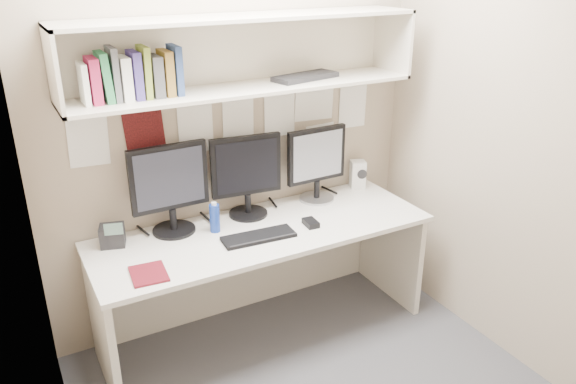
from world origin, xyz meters
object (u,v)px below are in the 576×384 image
desk (263,281)px  speaker (358,174)px  monitor_center (246,173)px  maroon_notebook (149,274)px  monitor_left (170,186)px  desk_phone (112,235)px  keyboard (259,237)px  monitor_right (317,162)px

desk → speaker: size_ratio=10.38×
monitor_center → maroon_notebook: monitor_center is taller
monitor_left → desk_phone: (-0.35, -0.02, -0.22)m
desk_phone → maroon_notebook: bearing=-61.5°
desk → monitor_center: (0.01, 0.22, 0.64)m
monitor_left → speaker: 1.34m
keyboard → speaker: (0.93, 0.36, 0.09)m
keyboard → speaker: bearing=25.3°
keyboard → desk_phone: 0.81m
speaker → desk_phone: speaker is taller
desk → monitor_right: monitor_right is taller
desk → monitor_left: monitor_left is taller
desk → maroon_notebook: (-0.73, -0.20, 0.37)m
monitor_right → speaker: 0.39m
desk → keyboard: keyboard is taller
desk → desk_phone: size_ratio=12.70×
monitor_left → monitor_right: size_ratio=1.08×
desk → monitor_right: size_ratio=4.14×
monitor_left → maroon_notebook: (-0.26, -0.42, -0.27)m
monitor_left → desk_phone: size_ratio=3.32×
desk → desk_phone: 0.94m
monitor_left → maroon_notebook: size_ratio=2.46×
monitor_left → keyboard: 0.58m
monitor_center → speaker: 0.87m
speaker → keyboard: bearing=-137.5°
monitor_left → speaker: monitor_left is taller
monitor_center → monitor_right: size_ratio=1.04×
monitor_left → maroon_notebook: monitor_left is taller
monitor_right → maroon_notebook: size_ratio=2.27×
monitor_center → desk_phone: monitor_center is taller
maroon_notebook → desk_phone: 0.41m
monitor_right → maroon_notebook: bearing=-163.1°
monitor_center → maroon_notebook: size_ratio=2.38×
monitor_center → monitor_right: monitor_center is taller
monitor_right → desk: bearing=-158.1°
monitor_left → monitor_center: (0.47, 0.00, -0.01)m
desk_phone → keyboard: bearing=-6.0°
monitor_right → desk_phone: 1.33m
keyboard → speaker: speaker is taller
keyboard → maroon_notebook: size_ratio=1.96×
monitor_right → speaker: size_ratio=2.51×
keyboard → monitor_center: bearing=80.2°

